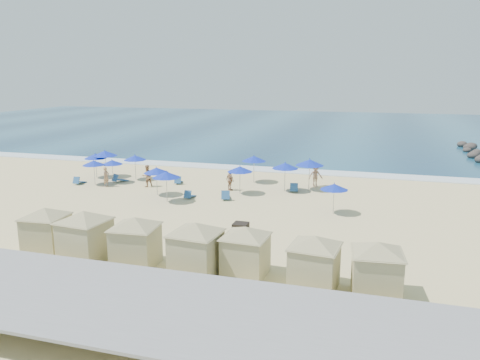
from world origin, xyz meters
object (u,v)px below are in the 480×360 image
(umbrella_3, at_px, (94,163))
(cabana_5, at_px, (315,255))
(trash_bin, at_px, (241,230))
(umbrella_4, at_px, (135,158))
(umbrella_7, at_px, (254,159))
(beachgoer_1, at_px, (147,176))
(umbrella_11, at_px, (334,187))
(umbrella_6, at_px, (166,175))
(beachgoer_0, at_px, (106,177))
(beachgoer_3, at_px, (316,175))
(cabana_6, at_px, (377,262))
(umbrella_0, at_px, (95,156))
(umbrella_2, at_px, (105,153))
(umbrella_10, at_px, (285,166))
(cabana_3, at_px, (196,242))
(umbrella_8, at_px, (240,169))
(cabana_4, at_px, (246,245))
(umbrella_9, at_px, (310,162))
(cabana_1, at_px, (85,229))
(umbrella_1, at_px, (112,162))
(cabana_2, at_px, (135,235))
(cabana_0, at_px, (46,224))
(umbrella_5, at_px, (156,170))
(beachgoer_2, at_px, (230,180))

(umbrella_3, bearing_deg, cabana_5, -35.45)
(trash_bin, height_order, umbrella_4, umbrella_4)
(umbrella_7, relative_size, beachgoer_1, 1.32)
(umbrella_3, xyz_separation_m, umbrella_4, (2.37, 2.78, 0.10))
(trash_bin, distance_m, umbrella_11, 7.92)
(umbrella_3, distance_m, umbrella_6, 8.99)
(beachgoer_0, height_order, beachgoer_3, beachgoer_3)
(cabana_6, xyz_separation_m, umbrella_0, (-24.74, 17.29, 0.45))
(trash_bin, distance_m, umbrella_2, 20.57)
(umbrella_6, height_order, umbrella_10, umbrella_10)
(cabana_3, bearing_deg, umbrella_8, 99.06)
(cabana_4, bearing_deg, umbrella_8, 107.56)
(umbrella_6, xyz_separation_m, umbrella_9, (9.47, 6.66, 0.23))
(beachgoer_0, bearing_deg, cabana_1, -141.18)
(cabana_6, distance_m, umbrella_8, 18.45)
(cabana_3, bearing_deg, beachgoer_1, 124.48)
(cabana_4, height_order, umbrella_1, cabana_4)
(trash_bin, distance_m, cabana_2, 6.69)
(trash_bin, xyz_separation_m, beachgoer_3, (2.41, 13.92, 0.53))
(cabana_0, xyz_separation_m, umbrella_9, (11.15, 17.64, 0.75))
(umbrella_3, relative_size, umbrella_9, 0.83)
(umbrella_1, relative_size, umbrella_7, 0.86)
(umbrella_2, xyz_separation_m, umbrella_5, (7.51, -4.75, -0.23))
(umbrella_4, bearing_deg, cabana_2, -61.02)
(cabana_0, bearing_deg, umbrella_0, 115.75)
(cabana_5, height_order, beachgoer_3, cabana_5)
(cabana_2, bearing_deg, cabana_0, 176.56)
(cabana_3, xyz_separation_m, umbrella_10, (0.79, 17.06, 0.50))
(umbrella_3, xyz_separation_m, umbrella_8, (12.79, 0.45, 0.10))
(cabana_0, bearing_deg, cabana_1, -8.51)
(umbrella_6, relative_size, beachgoer_3, 1.25)
(beachgoer_1, bearing_deg, umbrella_0, -72.10)
(umbrella_6, bearing_deg, cabana_2, -71.84)
(umbrella_7, height_order, beachgoer_0, umbrella_7)
(umbrella_0, relative_size, beachgoer_2, 1.36)
(umbrella_2, bearing_deg, cabana_3, -48.04)
(umbrella_8, distance_m, umbrella_11, 8.30)
(cabana_4, distance_m, beachgoer_1, 19.57)
(cabana_2, relative_size, umbrella_6, 1.83)
(trash_bin, bearing_deg, beachgoer_3, 80.97)
(beachgoer_0, height_order, beachgoer_2, beachgoer_2)
(cabana_1, height_order, umbrella_2, cabana_1)
(umbrella_6, xyz_separation_m, beachgoer_0, (-6.95, 2.98, -1.21))
(cabana_4, height_order, umbrella_6, cabana_4)
(cabana_5, height_order, umbrella_8, cabana_5)
(cabana_0, relative_size, cabana_3, 0.95)
(beachgoer_3, bearing_deg, umbrella_5, -174.93)
(beachgoer_1, bearing_deg, cabana_0, 43.26)
(umbrella_2, bearing_deg, cabana_2, -54.03)
(cabana_5, bearing_deg, umbrella_8, 117.45)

